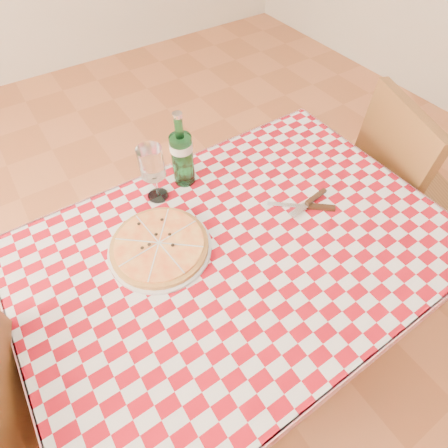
# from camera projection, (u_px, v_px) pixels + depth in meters

# --- Properties ---
(dining_table) EXTENTS (1.20, 0.80, 0.75)m
(dining_table) POSITION_uv_depth(u_px,v_px,m) (239.00, 264.00, 1.14)
(dining_table) COLOR brown
(dining_table) RESTS_ON ground
(tablecloth) EXTENTS (1.30, 0.90, 0.01)m
(tablecloth) POSITION_uv_depth(u_px,v_px,m) (240.00, 247.00, 1.07)
(tablecloth) COLOR #9C0915
(tablecloth) RESTS_ON dining_table
(chair_near) EXTENTS (0.54, 0.54, 0.93)m
(chair_near) POSITION_uv_depth(u_px,v_px,m) (397.00, 183.00, 1.55)
(chair_near) COLOR brown
(chair_near) RESTS_ON ground
(chair_far) EXTENTS (0.48, 0.48, 0.86)m
(chair_far) POSITION_uv_depth(u_px,v_px,m) (10.00, 434.00, 0.98)
(chair_far) COLOR brown
(chair_far) RESTS_ON ground
(pizza_plate) EXTENTS (0.34, 0.34, 0.04)m
(pizza_plate) POSITION_uv_depth(u_px,v_px,m) (159.00, 245.00, 1.04)
(pizza_plate) COLOR #D68E47
(pizza_plate) RESTS_ON tablecloth
(water_bottle) EXTENTS (0.10, 0.10, 0.27)m
(water_bottle) POSITION_uv_depth(u_px,v_px,m) (181.00, 150.00, 1.14)
(water_bottle) COLOR #18612A
(water_bottle) RESTS_ON tablecloth
(wine_glass) EXTENTS (0.10, 0.10, 0.20)m
(wine_glass) POSITION_uv_depth(u_px,v_px,m) (154.00, 174.00, 1.12)
(wine_glass) COLOR silver
(wine_glass) RESTS_ON tablecloth
(cutlery) EXTENTS (0.28, 0.25, 0.03)m
(cutlery) POSITION_uv_depth(u_px,v_px,m) (306.00, 205.00, 1.15)
(cutlery) COLOR silver
(cutlery) RESTS_ON tablecloth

